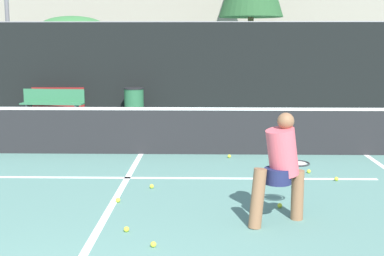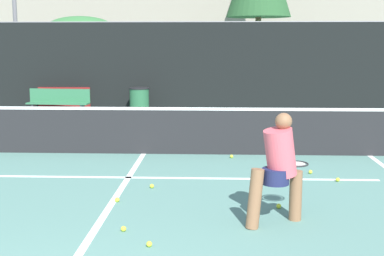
# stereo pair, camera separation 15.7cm
# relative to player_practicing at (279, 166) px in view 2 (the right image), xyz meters

# --- Properties ---
(court_service_line) EXTENTS (8.25, 0.10, 0.01)m
(court_service_line) POSITION_rel_player_practicing_xyz_m (-2.21, 2.17, -0.73)
(court_service_line) COLOR white
(court_service_line) RESTS_ON ground
(court_center_mark) EXTENTS (0.10, 5.50, 0.01)m
(court_center_mark) POSITION_rel_player_practicing_xyz_m (-2.21, 1.35, -0.73)
(court_center_mark) COLOR white
(court_center_mark) RESTS_ON ground
(net) EXTENTS (11.09, 0.09, 1.07)m
(net) POSITION_rel_player_practicing_xyz_m (-2.21, 4.10, -0.22)
(net) COLOR slate
(net) RESTS_ON ground
(fence_back) EXTENTS (24.00, 0.06, 2.85)m
(fence_back) POSITION_rel_player_practicing_xyz_m (-2.21, 9.92, 0.69)
(fence_back) COLOR black
(fence_back) RESTS_ON ground
(player_practicing) EXTENTS (0.94, 0.99, 1.39)m
(player_practicing) POSITION_rel_player_practicing_xyz_m (0.00, 0.00, 0.00)
(player_practicing) COLOR #8C6042
(player_practicing) RESTS_ON ground
(tennis_ball_scattered_2) EXTENTS (0.07, 0.07, 0.07)m
(tennis_ball_scattered_2) POSITION_rel_player_practicing_xyz_m (0.86, 2.56, -0.70)
(tennis_ball_scattered_2) COLOR #D1E033
(tennis_ball_scattered_2) RESTS_ON ground
(tennis_ball_scattered_3) EXTENTS (0.07, 0.07, 0.07)m
(tennis_ball_scattered_3) POSITION_rel_player_practicing_xyz_m (-1.75, 1.54, -0.70)
(tennis_ball_scattered_3) COLOR #D1E033
(tennis_ball_scattered_3) RESTS_ON ground
(tennis_ball_scattered_5) EXTENTS (0.07, 0.07, 0.07)m
(tennis_ball_scattered_5) POSITION_rel_player_practicing_xyz_m (1.21, 2.06, -0.70)
(tennis_ball_scattered_5) COLOR #D1E033
(tennis_ball_scattered_5) RESTS_ON ground
(tennis_ball_scattered_6) EXTENTS (0.07, 0.07, 0.07)m
(tennis_ball_scattered_6) POSITION_rel_player_practicing_xyz_m (-2.15, 0.80, -0.70)
(tennis_ball_scattered_6) COLOR #D1E033
(tennis_ball_scattered_6) RESTS_ON ground
(tennis_ball_scattered_7) EXTENTS (0.07, 0.07, 0.07)m
(tennis_ball_scattered_7) POSITION_rel_player_practicing_xyz_m (-1.50, -0.85, -0.70)
(tennis_ball_scattered_7) COLOR #D1E033
(tennis_ball_scattered_7) RESTS_ON ground
(tennis_ball_scattered_8) EXTENTS (0.07, 0.07, 0.07)m
(tennis_ball_scattered_8) POSITION_rel_player_practicing_xyz_m (0.09, 0.60, -0.70)
(tennis_ball_scattered_8) COLOR #D1E033
(tennis_ball_scattered_8) RESTS_ON ground
(tennis_ball_scattered_9) EXTENTS (0.07, 0.07, 0.07)m
(tennis_ball_scattered_9) POSITION_rel_player_practicing_xyz_m (-1.86, -0.38, -0.70)
(tennis_ball_scattered_9) COLOR #D1E033
(tennis_ball_scattered_9) RESTS_ON ground
(tennis_ball_scattered_11) EXTENTS (0.07, 0.07, 0.07)m
(tennis_ball_scattered_11) POSITION_rel_player_practicing_xyz_m (-0.45, 3.77, -0.70)
(tennis_ball_scattered_11) COLOR #D1E033
(tennis_ball_scattered_11) RESTS_ON ground
(courtside_bench) EXTENTS (1.89, 0.54, 0.86)m
(courtside_bench) POSITION_rel_player_practicing_xyz_m (-5.42, 9.18, -0.26)
(courtside_bench) COLOR #33724C
(courtside_bench) RESTS_ON ground
(trash_bin) EXTENTS (0.60, 0.60, 0.90)m
(trash_bin) POSITION_rel_player_practicing_xyz_m (-3.03, 9.32, -0.28)
(trash_bin) COLOR #28603D
(trash_bin) RESTS_ON ground
(parked_car) EXTENTS (1.64, 4.24, 1.43)m
(parked_car) POSITION_rel_player_practicing_xyz_m (-5.44, 11.92, -0.13)
(parked_car) COLOR maroon
(parked_car) RESTS_ON ground
(tree_mid) EXTENTS (2.85, 2.85, 3.39)m
(tree_mid) POSITION_rel_player_practicing_xyz_m (-6.85, 17.76, 2.16)
(tree_mid) COLOR brown
(tree_mid) RESTS_ON ground
(building_far) EXTENTS (36.00, 2.40, 6.44)m
(building_far) POSITION_rel_player_practicing_xyz_m (-2.21, 24.05, 2.48)
(building_far) COLOR gray
(building_far) RESTS_ON ground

